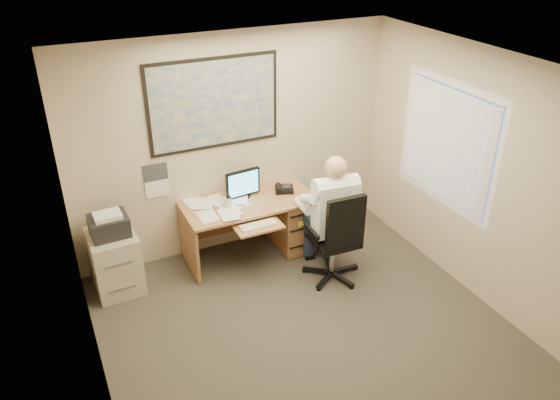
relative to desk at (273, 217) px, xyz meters
name	(u,v)px	position (x,y,z in m)	size (l,w,h in m)	color
room_shell	(327,234)	(-0.35, -1.90, 0.91)	(4.00, 4.50, 2.70)	#39352C
desk	(273,217)	(0.00, 0.00, 0.00)	(1.60, 0.97, 1.10)	#AC7849
world_map	(214,104)	(-0.58, 0.33, 1.46)	(1.56, 0.03, 1.06)	#1E4C93
wall_calendar	(156,181)	(-1.33, 0.34, 0.64)	(0.28, 0.01, 0.42)	white
window_blinds	(447,144)	(1.62, -1.10, 1.11)	(0.06, 1.40, 1.30)	white
filing_cabinet	(114,256)	(-1.97, 0.00, -0.02)	(0.53, 0.63, 0.98)	#B3A890
office_chair	(335,254)	(0.36, -0.92, -0.10)	(0.72, 0.72, 1.17)	black
person	(333,219)	(0.36, -0.83, 0.32)	(0.65, 0.93, 1.53)	white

